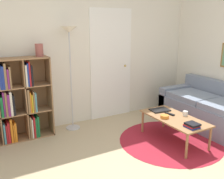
% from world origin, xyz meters
% --- Properties ---
extents(wall_back, '(7.38, 0.11, 2.60)m').
position_xyz_m(wall_back, '(0.02, 2.37, 1.29)').
color(wall_back, silver).
rests_on(wall_back, ground_plane).
extents(rug, '(1.59, 1.59, 0.01)m').
position_xyz_m(rug, '(0.76, 0.90, 0.00)').
color(rug, maroon).
rests_on(rug, ground_plane).
extents(bookshelf, '(1.19, 0.34, 1.28)m').
position_xyz_m(bookshelf, '(-1.41, 2.15, 0.64)').
color(bookshelf, '#936B47').
rests_on(bookshelf, ground_plane).
extents(floor_lamp, '(0.27, 0.27, 1.74)m').
position_xyz_m(floor_lamp, '(-0.39, 2.12, 1.45)').
color(floor_lamp, '#B7B7BC').
rests_on(floor_lamp, ground_plane).
extents(couch, '(0.85, 1.84, 0.77)m').
position_xyz_m(couch, '(1.81, 0.97, 0.28)').
color(couch, gray).
rests_on(couch, ground_plane).
extents(coffee_table, '(0.54, 1.08, 0.39)m').
position_xyz_m(coffee_table, '(0.80, 0.89, 0.35)').
color(coffee_table, '#996B42').
rests_on(coffee_table, ground_plane).
extents(laptop, '(0.33, 0.25, 0.02)m').
position_xyz_m(laptop, '(0.81, 1.25, 0.40)').
color(laptop, black).
rests_on(laptop, coffee_table).
extents(bowl, '(0.13, 0.13, 0.05)m').
position_xyz_m(bowl, '(0.65, 0.94, 0.41)').
color(bowl, orange).
rests_on(bowl, coffee_table).
extents(book_stack_on_table, '(0.17, 0.18, 0.06)m').
position_xyz_m(book_stack_on_table, '(0.75, 0.48, 0.42)').
color(book_stack_on_table, navy).
rests_on(book_stack_on_table, coffee_table).
extents(cup, '(0.08, 0.08, 0.07)m').
position_xyz_m(cup, '(1.00, 0.87, 0.42)').
color(cup, white).
rests_on(cup, coffee_table).
extents(remote, '(0.07, 0.18, 0.02)m').
position_xyz_m(remote, '(0.82, 1.02, 0.40)').
color(remote, black).
rests_on(remote, coffee_table).
extents(vase_on_shelf, '(0.12, 0.12, 0.20)m').
position_xyz_m(vase_on_shelf, '(-0.87, 2.15, 1.38)').
color(vase_on_shelf, '#934C47').
rests_on(vase_on_shelf, bookshelf).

